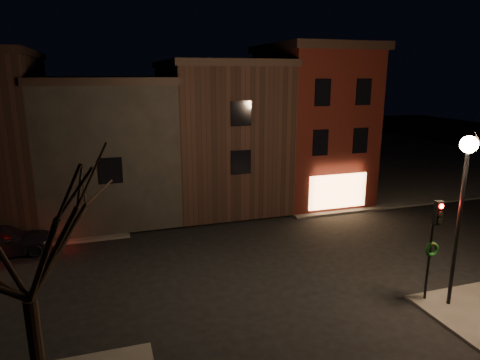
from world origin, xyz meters
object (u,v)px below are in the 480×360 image
street_lamp_near (465,176)px  traffic_signal (434,235)px  parked_car_a (1,241)px  bare_tree_left (19,217)px

street_lamp_near → traffic_signal: bearing=140.6°
traffic_signal → parked_car_a: 19.58m
street_lamp_near → parked_car_a: 20.71m
parked_car_a → bare_tree_left: bearing=-169.1°
bare_tree_left → parked_car_a: bare_tree_left is taller
street_lamp_near → parked_car_a: size_ratio=1.40×
bare_tree_left → traffic_signal: bearing=6.3°
street_lamp_near → bare_tree_left: bearing=-176.0°
street_lamp_near → bare_tree_left: size_ratio=0.86×
street_lamp_near → traffic_signal: (-0.60, 0.49, -2.37)m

